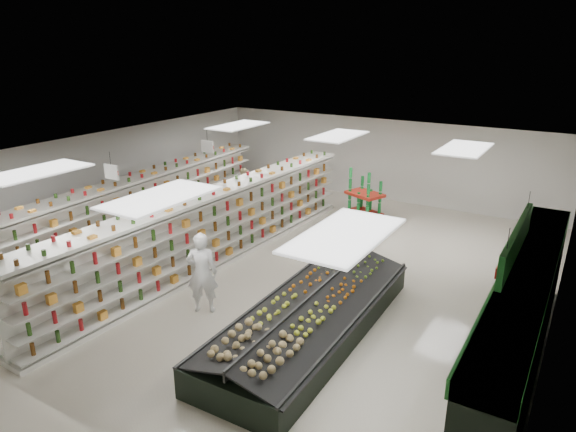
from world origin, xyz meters
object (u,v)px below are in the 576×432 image
Objects in this scene: gondola_center at (215,230)px; shopper_background at (245,187)px; produce_island at (311,316)px; shopper_main at (202,273)px; gondola_left at (139,210)px; soda_endcap at (365,196)px.

gondola_center reaches higher than shopper_background.
shopper_background is at bearing 134.36° from produce_island.
shopper_background is (-3.90, 7.13, -0.24)m from shopper_main.
shopper_main is (-2.65, -0.44, 0.56)m from produce_island.
gondola_left is at bearing 178.91° from shopper_background.
shopper_main is at bearing -31.20° from gondola_left.
shopper_main is 8.13m from shopper_background.
gondola_center reaches higher than produce_island.
produce_island is 2.74m from shopper_main.
shopper_background is (-2.36, 4.76, -0.23)m from gondola_center.
shopper_main is at bearing -54.71° from gondola_center.
shopper_background is (-6.55, 6.69, 0.32)m from produce_island.
gondola_center is at bearing 155.16° from produce_island.
gondola_left reaches higher than shopper_main.
soda_endcap is at bearing 73.12° from gondola_center.
shopper_background is at bearing -165.19° from soda_endcap.
gondola_center is at bearing -109.29° from soda_endcap.
soda_endcap reaches higher than shopper_background.
gondola_center is 2.83m from shopper_main.
gondola_left is 7.84m from produce_island.
gondola_left is 3.34m from gondola_center.
gondola_center is 7.61× the size of soda_endcap.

